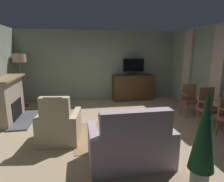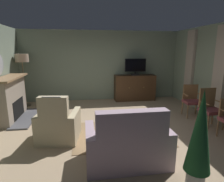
{
  "view_description": "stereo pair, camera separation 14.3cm",
  "coord_description": "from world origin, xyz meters",
  "px_view_note": "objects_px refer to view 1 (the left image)",
  "views": [
    {
      "loc": [
        -0.85,
        -4.54,
        1.97
      ],
      "look_at": [
        0.03,
        0.25,
        0.9
      ],
      "focal_mm": 30.12,
      "sensor_mm": 36.0,
      "label": 1
    },
    {
      "loc": [
        -0.7,
        -4.56,
        1.97
      ],
      "look_at": [
        0.03,
        0.25,
        0.9
      ],
      "focal_mm": 30.12,
      "sensor_mm": 36.0,
      "label": 2
    }
  ],
  "objects_px": {
    "tv_remote": "(123,115)",
    "potted_plant_leafy_by_curtain": "(204,136)",
    "side_chair_mid_row": "(209,106)",
    "sofa_floral": "(131,145)",
    "television": "(134,66)",
    "floor_lamp": "(20,62)",
    "fireplace": "(9,100)",
    "tv_cabinet": "(133,88)",
    "cat": "(55,111)",
    "coffee_table": "(119,119)",
    "side_chair_tucked_against_wall": "(190,99)",
    "armchair_angled_to_table": "(59,126)"
  },
  "relations": [
    {
      "from": "fireplace",
      "to": "side_chair_mid_row",
      "type": "xyz_separation_m",
      "value": [
        5.26,
        -1.33,
        -0.06
      ]
    },
    {
      "from": "sofa_floral",
      "to": "armchair_angled_to_table",
      "type": "relative_size",
      "value": 1.32
    },
    {
      "from": "side_chair_mid_row",
      "to": "floor_lamp",
      "type": "relative_size",
      "value": 0.55
    },
    {
      "from": "tv_cabinet",
      "to": "armchair_angled_to_table",
      "type": "relative_size",
      "value": 1.46
    },
    {
      "from": "side_chair_tucked_against_wall",
      "to": "potted_plant_leafy_by_curtain",
      "type": "distance_m",
      "value": 3.38
    },
    {
      "from": "armchair_angled_to_table",
      "to": "tv_remote",
      "type": "bearing_deg",
      "value": 5.64
    },
    {
      "from": "armchair_angled_to_table",
      "to": "side_chair_tucked_against_wall",
      "type": "bearing_deg",
      "value": 15.35
    },
    {
      "from": "tv_cabinet",
      "to": "side_chair_mid_row",
      "type": "height_order",
      "value": "same"
    },
    {
      "from": "side_chair_mid_row",
      "to": "floor_lamp",
      "type": "bearing_deg",
      "value": 153.05
    },
    {
      "from": "television",
      "to": "floor_lamp",
      "type": "relative_size",
      "value": 0.45
    },
    {
      "from": "side_chair_mid_row",
      "to": "tv_cabinet",
      "type": "bearing_deg",
      "value": 112.59
    },
    {
      "from": "coffee_table",
      "to": "sofa_floral",
      "type": "distance_m",
      "value": 1.16
    },
    {
      "from": "cat",
      "to": "coffee_table",
      "type": "bearing_deg",
      "value": -46.68
    },
    {
      "from": "tv_cabinet",
      "to": "coffee_table",
      "type": "relative_size",
      "value": 1.57
    },
    {
      "from": "fireplace",
      "to": "tv_cabinet",
      "type": "height_order",
      "value": "fireplace"
    },
    {
      "from": "armchair_angled_to_table",
      "to": "television",
      "type": "bearing_deg",
      "value": 49.81
    },
    {
      "from": "tv_cabinet",
      "to": "side_chair_mid_row",
      "type": "xyz_separation_m",
      "value": [
        1.21,
        -2.9,
        0.05
      ]
    },
    {
      "from": "tv_cabinet",
      "to": "television",
      "type": "height_order",
      "value": "television"
    },
    {
      "from": "cat",
      "to": "side_chair_tucked_against_wall",
      "type": "bearing_deg",
      "value": -10.87
    },
    {
      "from": "fireplace",
      "to": "cat",
      "type": "bearing_deg",
      "value": 14.17
    },
    {
      "from": "tv_cabinet",
      "to": "tv_remote",
      "type": "bearing_deg",
      "value": -110.75
    },
    {
      "from": "television",
      "to": "coffee_table",
      "type": "relative_size",
      "value": 0.81
    },
    {
      "from": "fireplace",
      "to": "television",
      "type": "bearing_deg",
      "value": 20.49
    },
    {
      "from": "television",
      "to": "coffee_table",
      "type": "xyz_separation_m",
      "value": [
        -1.22,
        -2.98,
        -0.95
      ]
    },
    {
      "from": "side_chair_mid_row",
      "to": "coffee_table",
      "type": "bearing_deg",
      "value": -176.83
    },
    {
      "from": "coffee_table",
      "to": "side_chair_tucked_against_wall",
      "type": "bearing_deg",
      "value": 21.9
    },
    {
      "from": "side_chair_mid_row",
      "to": "side_chair_tucked_against_wall",
      "type": "xyz_separation_m",
      "value": [
        0.01,
        0.84,
        -0.01
      ]
    },
    {
      "from": "armchair_angled_to_table",
      "to": "cat",
      "type": "bearing_deg",
      "value": 99.58
    },
    {
      "from": "tv_remote",
      "to": "potted_plant_leafy_by_curtain",
      "type": "xyz_separation_m",
      "value": [
        0.65,
        -2.02,
        0.36
      ]
    },
    {
      "from": "side_chair_mid_row",
      "to": "sofa_floral",
      "type": "bearing_deg",
      "value": -152.34
    },
    {
      "from": "tv_cabinet",
      "to": "sofa_floral",
      "type": "height_order",
      "value": "sofa_floral"
    },
    {
      "from": "tv_cabinet",
      "to": "fireplace",
      "type": "bearing_deg",
      "value": -158.85
    },
    {
      "from": "side_chair_mid_row",
      "to": "potted_plant_leafy_by_curtain",
      "type": "xyz_separation_m",
      "value": [
        -1.67,
        -2.07,
        0.29
      ]
    },
    {
      "from": "tv_remote",
      "to": "potted_plant_leafy_by_curtain",
      "type": "distance_m",
      "value": 2.15
    },
    {
      "from": "potted_plant_leafy_by_curtain",
      "to": "cat",
      "type": "height_order",
      "value": "potted_plant_leafy_by_curtain"
    },
    {
      "from": "sofa_floral",
      "to": "fireplace",
      "type": "bearing_deg",
      "value": 136.66
    },
    {
      "from": "television",
      "to": "armchair_angled_to_table",
      "type": "xyz_separation_m",
      "value": [
        -2.57,
        -3.04,
        -1.01
      ]
    },
    {
      "from": "side_chair_mid_row",
      "to": "side_chair_tucked_against_wall",
      "type": "distance_m",
      "value": 0.84
    },
    {
      "from": "tv_cabinet",
      "to": "tv_remote",
      "type": "xyz_separation_m",
      "value": [
        -1.12,
        -2.95,
        -0.02
      ]
    },
    {
      "from": "television",
      "to": "fireplace",
      "type": "bearing_deg",
      "value": -159.51
    },
    {
      "from": "tv_cabinet",
      "to": "floor_lamp",
      "type": "xyz_separation_m",
      "value": [
        -4.06,
        -0.22,
        1.08
      ]
    },
    {
      "from": "side_chair_tucked_against_wall",
      "to": "cat",
      "type": "height_order",
      "value": "side_chair_tucked_against_wall"
    },
    {
      "from": "potted_plant_leafy_by_curtain",
      "to": "floor_lamp",
      "type": "bearing_deg",
      "value": 127.08
    },
    {
      "from": "television",
      "to": "potted_plant_leafy_by_curtain",
      "type": "height_order",
      "value": "television"
    },
    {
      "from": "tv_remote",
      "to": "coffee_table",
      "type": "bearing_deg",
      "value": 127.6
    },
    {
      "from": "coffee_table",
      "to": "side_chair_tucked_against_wall",
      "type": "xyz_separation_m",
      "value": [
        2.43,
        0.98,
        0.12
      ]
    },
    {
      "from": "fireplace",
      "to": "floor_lamp",
      "type": "bearing_deg",
      "value": 90.12
    },
    {
      "from": "sofa_floral",
      "to": "potted_plant_leafy_by_curtain",
      "type": "bearing_deg",
      "value": -44.17
    },
    {
      "from": "side_chair_mid_row",
      "to": "floor_lamp",
      "type": "distance_m",
      "value": 6.0
    },
    {
      "from": "tv_remote",
      "to": "armchair_angled_to_table",
      "type": "bearing_deg",
      "value": 93.36
    }
  ]
}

